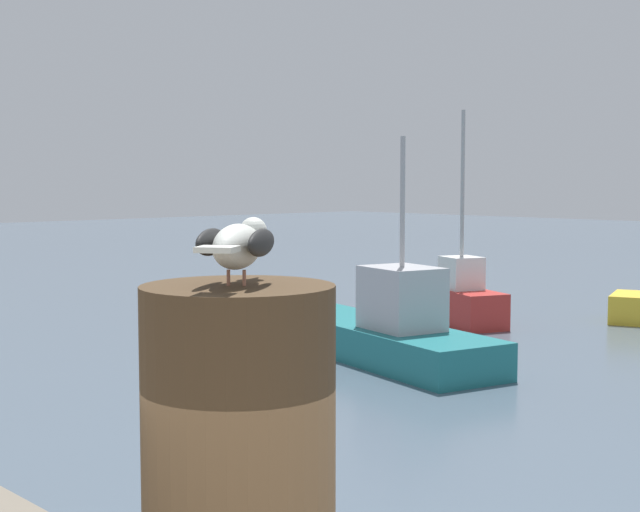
% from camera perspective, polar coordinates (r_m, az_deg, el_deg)
% --- Properties ---
extents(seagull, '(0.27, 0.35, 0.14)m').
position_cam_1_polar(seagull, '(2.05, -5.04, 0.73)').
color(seagull, tan).
rests_on(seagull, mooring_post).
extents(boat_red, '(4.01, 2.26, 4.36)m').
position_cam_1_polar(boat_red, '(19.87, 7.44, -2.53)').
color(boat_red, '#B72D28').
rests_on(boat_red, ground_plane).
extents(boat_teal, '(6.28, 2.69, 3.96)m').
position_cam_1_polar(boat_teal, '(16.03, 2.06, -4.38)').
color(boat_teal, '#1E7075').
rests_on(boat_teal, ground_plane).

